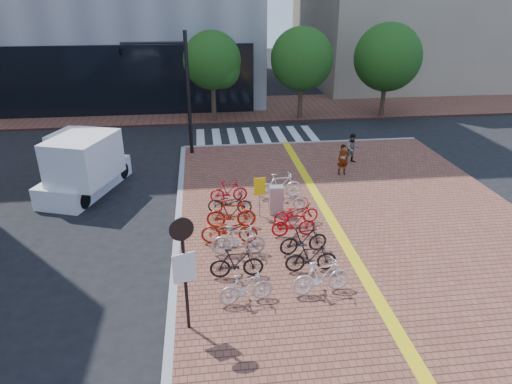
{
  "coord_description": "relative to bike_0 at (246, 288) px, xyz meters",
  "views": [
    {
      "loc": [
        -2.89,
        -13.43,
        8.47
      ],
      "look_at": [
        -0.93,
        2.54,
        1.3
      ],
      "focal_mm": 32.0,
      "sensor_mm": 36.0,
      "label": 1
    }
  ],
  "objects": [
    {
      "name": "crosswalk",
      "position": [
        2.36,
        16.66,
        -0.63
      ],
      "size": [
        7.5,
        4.0,
        0.01
      ],
      "color": "silver",
      "rests_on": "ground"
    },
    {
      "name": "far_sidewalk",
      "position": [
        1.86,
        23.66,
        -0.56
      ],
      "size": [
        70.0,
        8.0,
        0.15
      ],
      "primitive_type": "cube",
      "color": "brown",
      "rests_on": "ground"
    },
    {
      "name": "bike_9",
      "position": [
        2.23,
        2.47,
        0.03
      ],
      "size": [
        1.77,
        0.74,
        1.03
      ],
      "primitive_type": "imported",
      "rotation": [
        0.0,
        0.0,
        1.73
      ],
      "color": "black",
      "rests_on": "sidewalk"
    },
    {
      "name": "sidewalk",
      "position": [
        4.86,
        -2.34,
        -0.56
      ],
      "size": [
        14.0,
        34.0,
        0.15
      ],
      "primitive_type": "cube",
      "color": "brown",
      "rests_on": "ground"
    },
    {
      "name": "bike_12",
      "position": [
        2.29,
        5.82,
        -0.07
      ],
      "size": [
        1.6,
        0.58,
        0.83
      ],
      "primitive_type": "imported",
      "rotation": [
        0.0,
        0.0,
        1.59
      ],
      "color": "#B5B5BA",
      "rests_on": "sidewalk"
    },
    {
      "name": "tactile_strip",
      "position": [
        3.86,
        -2.34,
        -0.48
      ],
      "size": [
        0.4,
        34.0,
        0.01
      ],
      "primitive_type": "cube",
      "color": "yellow",
      "rests_on": "sidewalk"
    },
    {
      "name": "bike_13",
      "position": [
        2.21,
        7.01,
        0.09
      ],
      "size": [
        1.95,
        0.68,
        1.15
      ],
      "primitive_type": "imported",
      "rotation": [
        0.0,
        0.0,
        1.65
      ],
      "color": "silver",
      "rests_on": "sidewalk"
    },
    {
      "name": "bike_10",
      "position": [
        2.12,
        3.65,
        0.0
      ],
      "size": [
        1.63,
        0.48,
        0.98
      ],
      "primitive_type": "imported",
      "rotation": [
        0.0,
        0.0,
        1.56
      ],
      "color": "red",
      "rests_on": "sidewalk"
    },
    {
      "name": "bike_0",
      "position": [
        0.0,
        0.0,
        0.0
      ],
      "size": [
        1.68,
        0.74,
        0.98
      ],
      "primitive_type": "imported",
      "rotation": [
        0.0,
        0.0,
        1.75
      ],
      "color": "silver",
      "rests_on": "sidewalk"
    },
    {
      "name": "bike_1",
      "position": [
        -0.16,
        1.31,
        0.02
      ],
      "size": [
        1.7,
        0.51,
        1.02
      ],
      "primitive_type": "imported",
      "rotation": [
        0.0,
        0.0,
        1.55
      ],
      "color": "black",
      "rests_on": "sidewalk"
    },
    {
      "name": "pedestrian_a",
      "position": [
        5.71,
        9.4,
        0.27
      ],
      "size": [
        0.56,
        0.38,
        1.51
      ],
      "primitive_type": "imported",
      "rotation": [
        0.0,
        0.0,
        0.04
      ],
      "color": "gray",
      "rests_on": "sidewalk"
    },
    {
      "name": "bike_2",
      "position": [
        0.01,
        2.63,
        0.07
      ],
      "size": [
        1.87,
        0.58,
        1.11
      ],
      "primitive_type": "imported",
      "rotation": [
        0.0,
        0.0,
        1.54
      ],
      "color": "#BABABF",
      "rests_on": "sidewalk"
    },
    {
      "name": "kerb_north",
      "position": [
        4.86,
        14.66,
        -0.56
      ],
      "size": [
        14.0,
        0.25,
        0.15
      ],
      "primitive_type": "cube",
      "color": "gray",
      "rests_on": "ground"
    },
    {
      "name": "bike_7",
      "position": [
        2.26,
        0.18,
        0.06
      ],
      "size": [
        1.9,
        0.78,
        1.11
      ],
      "primitive_type": "imported",
      "rotation": [
        0.0,
        0.0,
        1.72
      ],
      "color": "white",
      "rests_on": "sidewalk"
    },
    {
      "name": "ground",
      "position": [
        1.86,
        2.66,
        -0.64
      ],
      "size": [
        120.0,
        120.0,
        0.0
      ],
      "primitive_type": "plane",
      "color": "black",
      "rests_on": "ground"
    },
    {
      "name": "bike_6",
      "position": [
        -0.03,
        6.92,
        -0.01
      ],
      "size": [
        1.62,
        0.55,
        0.96
      ],
      "primitive_type": "imported",
      "rotation": [
        0.0,
        0.0,
        1.63
      ],
      "color": "#B00C1B",
      "rests_on": "sidewalk"
    },
    {
      "name": "box_truck",
      "position": [
        -6.44,
        9.14,
        0.68
      ],
      "size": [
        3.59,
        5.27,
        2.81
      ],
      "color": "white",
      "rests_on": "ground"
    },
    {
      "name": "bike_3",
      "position": [
        -0.24,
        3.45,
        0.04
      ],
      "size": [
        2.06,
        0.87,
        1.06
      ],
      "primitive_type": "imported",
      "rotation": [
        0.0,
        0.0,
        1.49
      ],
      "color": "#A11E0B",
      "rests_on": "sidewalk"
    },
    {
      "name": "bike_5",
      "position": [
        -0.06,
        5.8,
        -0.02
      ],
      "size": [
        1.85,
        0.9,
        0.93
      ],
      "primitive_type": "imported",
      "rotation": [
        0.0,
        0.0,
        1.41
      ],
      "color": "black",
      "rests_on": "sidewalk"
    },
    {
      "name": "notice_sign",
      "position": [
        -1.64,
        -0.92,
        1.61
      ],
      "size": [
        0.6,
        0.24,
        3.33
      ],
      "color": "black",
      "rests_on": "sidewalk"
    },
    {
      "name": "pedestrian_b",
      "position": [
        6.69,
        10.97,
        0.27
      ],
      "size": [
        0.76,
        0.6,
        1.53
      ],
      "primitive_type": "imported",
      "rotation": [
        0.0,
        0.0,
        0.03
      ],
      "color": "#525668",
      "rests_on": "sidewalk"
    },
    {
      "name": "bike_4",
      "position": [
        -0.09,
        4.6,
        0.07
      ],
      "size": [
        1.9,
        0.64,
        1.13
      ],
      "primitive_type": "imported",
      "rotation": [
        0.0,
        0.0,
        1.51
      ],
      "color": "#A71D0B",
      "rests_on": "sidewalk"
    },
    {
      "name": "bike_11",
      "position": [
        2.41,
        4.58,
        -0.02
      ],
      "size": [
        1.84,
        0.84,
        0.93
      ],
      "primitive_type": "imported",
      "rotation": [
        0.0,
        0.0,
        1.69
      ],
      "color": "red",
      "rests_on": "sidewalk"
    },
    {
      "name": "street_trees",
      "position": [
        6.9,
        20.11,
        3.46
      ],
      "size": [
        16.2,
        4.6,
        6.35
      ],
      "color": "#38281E",
      "rests_on": "far_sidewalk"
    },
    {
      "name": "utility_box",
      "position": [
        1.79,
        5.57,
        0.1
      ],
      "size": [
        0.55,
        0.41,
        1.18
      ],
      "primitive_type": "cube",
      "rotation": [
        0.0,
        0.0,
        -0.04
      ],
      "color": "#AFB0B4",
      "rests_on": "sidewalk"
    },
    {
      "name": "kerb_west",
      "position": [
        -2.14,
        -2.34,
        -0.56
      ],
      "size": [
        0.25,
        34.0,
        0.15
      ],
      "primitive_type": "cube",
      "color": "gray",
      "rests_on": "ground"
    },
    {
      "name": "bike_8",
      "position": [
        2.23,
        1.34,
        0.01
      ],
      "size": [
        1.68,
        0.5,
        1.01
      ],
      "primitive_type": "imported",
      "rotation": [
        0.0,
        0.0,
        1.55
      ],
      "color": "black",
      "rests_on": "sidewalk"
    },
    {
      "name": "traffic_light_pole",
      "position": [
        -3.13,
        13.55,
        3.97
      ],
      "size": [
        3.47,
        1.34,
        6.45
      ],
      "color": "black",
      "rests_on": "sidewalk"
    },
    {
      "name": "yellow_sign",
      "position": [
        1.1,
        5.37,
        0.66
      ],
      "size": [
        0.45,
        0.1,
        1.66
      ],
      "color": "#B7B7BC",
      "rests_on": "sidewalk"
    }
  ]
}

